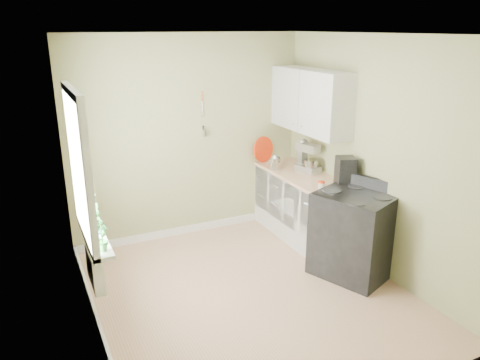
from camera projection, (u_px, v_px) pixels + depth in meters
name	position (u px, v px, depth m)	size (l,w,h in m)	color
floor	(249.00, 294.00, 5.10)	(3.20, 3.60, 0.02)	tan
ceiling	(251.00, 33.00, 4.25)	(3.20, 3.60, 0.02)	white
wall_back	(189.00, 138.00, 6.22)	(3.20, 0.02, 2.70)	tan
wall_left	(82.00, 200.00, 4.01)	(0.02, 3.60, 2.70)	tan
wall_right	(376.00, 157.00, 5.33)	(0.02, 3.60, 2.70)	tan
base_cabinets	(302.00, 207.00, 6.35)	(0.60, 1.60, 0.87)	white
countertop	(302.00, 175.00, 6.20)	(0.64, 1.60, 0.04)	tan
upper_cabinets	(310.00, 101.00, 6.04)	(0.35, 1.40, 0.80)	white
window	(78.00, 168.00, 4.22)	(0.06, 1.14, 1.44)	white
window_sill	(94.00, 234.00, 4.46)	(0.18, 1.14, 0.04)	white
radiator	(95.00, 268.00, 4.50)	(0.12, 0.50, 0.35)	white
wall_utensils	(203.00, 121.00, 6.21)	(0.02, 0.14, 0.58)	tan
stove	(354.00, 234.00, 5.36)	(0.98, 1.01, 1.12)	black
stand_mixer	(307.00, 158.00, 6.24)	(0.28, 0.38, 0.42)	#B2B2B7
kettle	(274.00, 162.00, 6.35)	(0.20, 0.12, 0.20)	silver
coffee_maker	(345.00, 173.00, 5.60)	(0.29, 0.30, 0.38)	black
red_tray	(263.00, 149.00, 6.67)	(0.37, 0.37, 0.02)	red
jar	(321.00, 185.00, 5.60)	(0.08, 0.08, 0.09)	beige
plant_a	(102.00, 235.00, 4.03)	(0.17, 0.11, 0.32)	#2C7D32
plant_b	(92.00, 217.00, 4.46)	(0.15, 0.12, 0.28)	#2C7D32
plant_c	(90.00, 210.00, 4.54)	(0.19, 0.19, 0.33)	#2C7D32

